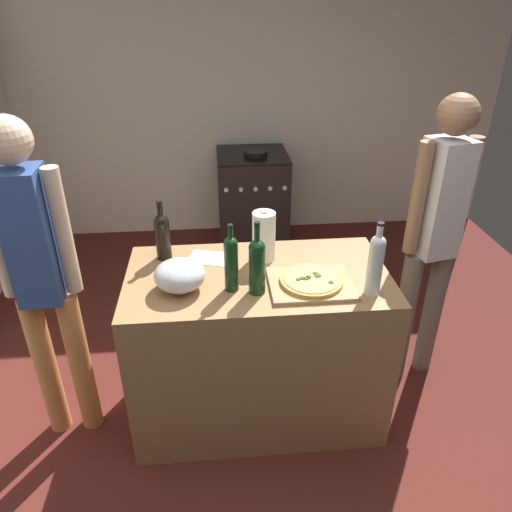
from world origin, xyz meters
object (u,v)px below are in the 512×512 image
Objects in this scene: mixing_bowl at (180,275)px; paper_towel_roll at (264,236)px; wine_bottle_green at (257,264)px; person_in_stripes at (40,274)px; person_in_red at (435,230)px; wine_bottle_clear at (376,262)px; wine_bottle_dark at (231,261)px; wine_bottle_amber at (162,234)px; stove at (252,200)px; pizza at (311,280)px.

paper_towel_roll is (0.42, 0.25, 0.06)m from mixing_bowl.
wine_bottle_green is (-0.06, -0.31, 0.02)m from paper_towel_roll.
person_in_red is (2.02, 0.26, 0.01)m from person_in_stripes.
wine_bottle_clear is at bearing -6.48° from wine_bottle_green.
wine_bottle_amber is (-0.34, 0.34, -0.01)m from wine_bottle_dark.
paper_towel_roll is 0.52m from wine_bottle_amber.
stove is (0.17, 2.25, -0.61)m from wine_bottle_green.
pizza is at bearing 6.47° from wine_bottle_green.
paper_towel_roll is 0.16× the size of person_in_red.
person_in_stripes is 1.00× the size of person_in_red.
person_in_stripes is 2.03m from person_in_red.
wine_bottle_amber is 0.19× the size of person_in_stripes.
wine_bottle_green reaches higher than stove.
stove is at bearing 86.86° from paper_towel_roll.
wine_bottle_clear is at bearing -81.12° from stove.
wine_bottle_clear reaches higher than stove.
pizza is 0.18× the size of person_in_stripes.
paper_towel_roll is 0.16× the size of person_in_stripes.
person_in_stripes reaches higher than wine_bottle_dark.
pizza is 1.12× the size of paper_towel_roll.
stove is at bearing 85.66° from wine_bottle_green.
paper_towel_roll is 0.60m from wine_bottle_clear.
mixing_bowl is 0.90× the size of paper_towel_roll.
wine_bottle_green is 1.01m from person_in_stripes.
wine_bottle_dark is at bearing -5.32° from person_in_stripes.
wine_bottle_green reaches higher than pizza.
pizza is 0.83× the size of wine_bottle_green.
mixing_bowl is at bearing 170.81° from wine_bottle_green.
wine_bottle_green is at bearing -173.53° from pizza.
wine_bottle_dark is at bearing 179.37° from pizza.
wine_bottle_clear reaches higher than wine_bottle_amber.
wine_bottle_dark reaches higher than paper_towel_roll.
mixing_bowl is 0.26× the size of stove.
pizza reaches higher than stove.
paper_towel_roll is at bearing -93.14° from stove.
wine_bottle_green is at bearing 173.52° from wine_bottle_clear.
wine_bottle_dark is 0.65m from wine_bottle_clear.
wine_bottle_clear is 1.08m from wine_bottle_amber.
pizza is at bearing -3.92° from person_in_stripes.
wine_bottle_amber is at bearing 140.55° from wine_bottle_green.
paper_towel_roll is (-0.20, 0.28, 0.10)m from pizza.
person_in_red reaches higher than person_in_stripes.
pizza is 0.80m from wine_bottle_amber.
wine_bottle_dark reaches higher than mixing_bowl.
wine_bottle_amber is at bearing 134.90° from wine_bottle_dark.
paper_towel_roll reaches higher than stove.
wine_bottle_amber is at bearing 107.27° from mixing_bowl.
person_in_stripes reaches higher than pizza.
person_in_red is (1.47, 0.01, -0.05)m from wine_bottle_amber.
paper_towel_roll is at bearing 57.06° from wine_bottle_dark.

